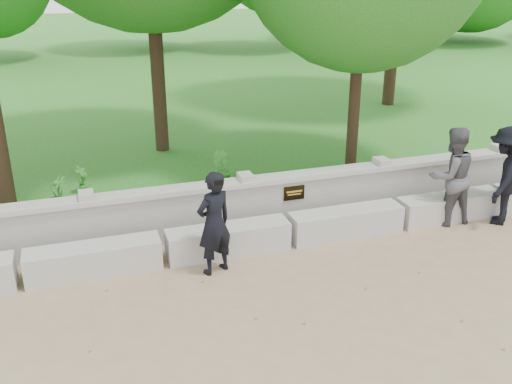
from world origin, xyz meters
TOP-DOWN VIEW (x-y plane):
  - ground at (0.00, 0.00)m, footprint 80.00×80.00m
  - lawn at (0.00, 14.00)m, footprint 40.00×22.00m
  - concrete_bench at (0.00, 1.90)m, footprint 11.90×0.45m
  - parapet_wall at (0.00, 2.60)m, footprint 12.50×0.35m
  - man_main at (-1.34, 1.41)m, footprint 0.66×0.62m
  - visitor_left at (2.86, 1.80)m, footprint 0.83×0.65m
  - visitor_mid at (3.73, 1.54)m, footprint 1.24×1.19m
  - shrub_a at (-3.02, 4.53)m, footprint 0.32×0.34m
  - shrub_b at (-0.50, 4.09)m, footprint 0.47×0.47m
  - shrub_d at (-3.43, 3.74)m, footprint 0.43×0.45m

SIDE VIEW (x-z plane):
  - ground at x=0.00m, z-range 0.00..0.00m
  - lawn at x=0.00m, z-range 0.00..0.25m
  - concrete_bench at x=0.00m, z-range 0.00..0.45m
  - parapet_wall at x=0.00m, z-range 0.01..0.91m
  - shrub_a at x=-3.02m, z-range 0.25..0.78m
  - shrub_d at x=-3.43m, z-range 0.25..0.89m
  - shrub_b at x=-0.50m, z-range 0.25..0.91m
  - man_main at x=-1.34m, z-range 0.00..1.54m
  - visitor_mid at x=3.73m, z-range 0.00..1.69m
  - visitor_left at x=2.86m, z-range 0.00..1.70m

